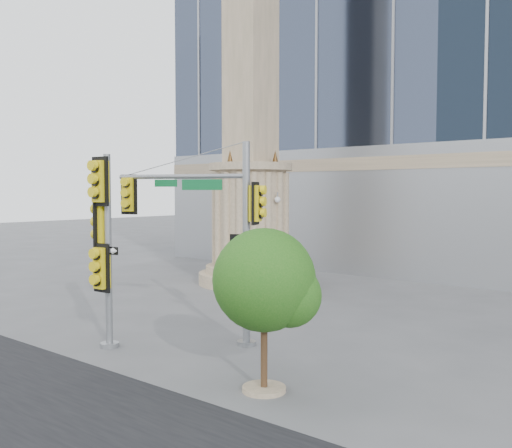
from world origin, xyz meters
The scene contains 5 objects.
ground centered at (0.00, 0.00, 0.00)m, with size 120.00×120.00×0.00m, color #545456.
monument centered at (-6.00, 9.00, 5.52)m, with size 4.40×4.40×16.60m.
main_signal_pole centered at (-0.77, 1.17, 3.21)m, with size 3.84×1.75×5.19m.
secondary_signal_pole centered at (-2.48, -0.96, 2.85)m, with size 0.86×0.63×4.86m.
street_tree centered at (2.60, -0.85, 2.12)m, with size 2.07×2.02×3.23m.
Camera 1 is at (9.41, -9.48, 3.94)m, focal length 40.00 mm.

